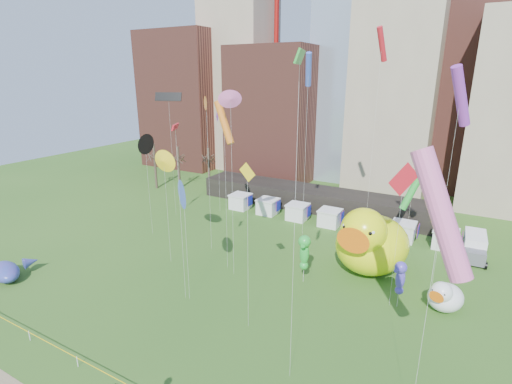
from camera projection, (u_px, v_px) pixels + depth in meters
The scene contains 27 objects.
skyline at pixel (389, 71), 69.26m from camera, with size 101.00×23.00×68.00m.
pavilion at pixel (312, 198), 62.17m from camera, with size 38.00×6.00×3.20m, color black.
vendor_tents at pixel (330, 218), 54.97m from camera, with size 33.24×2.80×2.40m.
bare_trees at pixel (180, 167), 72.55m from camera, with size 8.44×6.44×8.50m.
big_duck at pixel (370, 242), 41.20m from camera, with size 8.76×10.91×7.99m.
small_duck at pixel (445, 296), 35.05m from camera, with size 4.02×4.55×3.19m.
seahorse_green at pixel (304, 250), 39.21m from camera, with size 1.53×1.79×5.30m.
seahorse_purple at pixel (401, 275), 34.92m from camera, with size 1.42×1.60×4.72m.
whale_inflatable at pixel (7, 271), 40.63m from camera, with size 5.15×5.95×2.06m.
box_truck at pixel (475, 246), 45.62m from camera, with size 2.75×6.30×2.64m.
kite_0 at pixel (175, 131), 32.66m from camera, with size 0.97×1.59×16.83m.
kite_1 at pixel (231, 100), 36.58m from camera, with size 1.03×1.58×19.42m.
kite_2 at pixel (168, 97), 54.36m from camera, with size 3.88×1.78×18.37m.
kite_3 at pixel (300, 61), 21.42m from camera, with size 1.14×2.64×22.19m.
kite_4 at pixel (247, 180), 29.45m from camera, with size 1.51×0.19×14.46m.
kite_5 at pixel (309, 70), 38.00m from camera, with size 1.20×2.02×22.93m.
kite_6 at pixel (224, 123), 38.54m from camera, with size 2.66×1.36×18.37m.
kite_7 at pixel (217, 119), 56.88m from camera, with size 1.36×1.37×15.90m.
kite_8 at pixel (404, 181), 32.61m from camera, with size 2.14×2.11×13.80m.
kite_9 at pixel (441, 214), 19.56m from camera, with size 4.12×2.39×17.42m.
kite_10 at pixel (145, 144), 48.99m from camera, with size 0.95×2.58×13.59m.
kite_11 at pixel (412, 190), 43.58m from camera, with size 2.58×2.44×10.57m.
kite_12 at pixel (164, 161), 41.22m from camera, with size 2.40×0.76×13.10m.
kite_13 at pixel (184, 194), 34.13m from camera, with size 2.14×1.84×11.90m.
kite_14 at pixel (206, 104), 42.79m from camera, with size 1.22×1.23×18.53m.
kite_15 at pixel (461, 97), 30.82m from camera, with size 2.29×2.91×21.62m.
kite_16 at pixel (382, 45), 40.97m from camera, with size 1.22×2.21×25.70m.
Camera 1 is at (17.12, -13.97, 20.86)m, focal length 27.00 mm.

